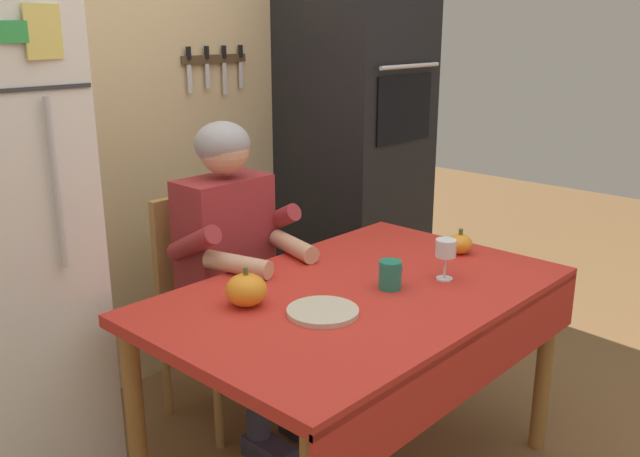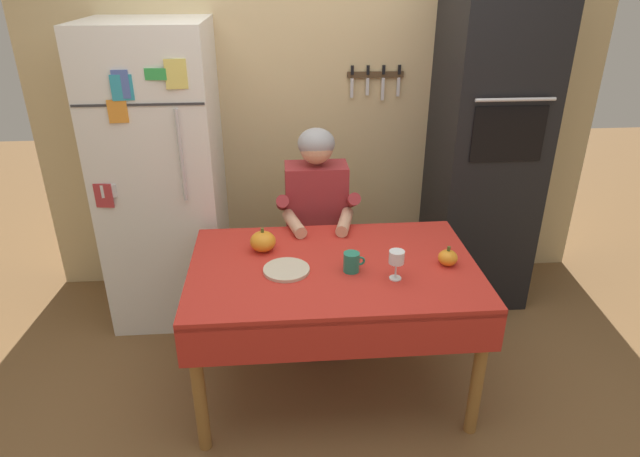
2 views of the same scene
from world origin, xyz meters
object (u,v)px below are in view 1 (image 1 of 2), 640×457
object	(u,v)px
pumpkin_large	(246,290)
serving_tray	(323,312)
chair_behind_person	(209,296)
wall_oven	(355,133)
dining_table	(364,314)
pumpkin_medium	(460,244)
seated_person	(237,255)
wine_glass	(446,250)
coffee_mug	(390,275)

from	to	relation	value
pumpkin_large	serving_tray	size ratio (longest dim) A/B	0.59
chair_behind_person	serving_tray	xyz separation A→B (m)	(-0.20, -0.82, 0.24)
serving_tray	wall_oven	bearing A→B (deg)	36.52
dining_table	pumpkin_large	bearing A→B (deg)	150.15
pumpkin_medium	chair_behind_person	bearing A→B (deg)	125.76
pumpkin_large	serving_tray	distance (m)	0.25
dining_table	seated_person	distance (m)	0.61
seated_person	serving_tray	world-z (taller)	seated_person
wall_oven	seated_person	bearing A→B (deg)	-163.62
pumpkin_medium	wine_glass	bearing A→B (deg)	-158.35
coffee_mug	pumpkin_large	size ratio (longest dim) A/B	0.79
dining_table	chair_behind_person	world-z (taller)	chair_behind_person
wine_glass	pumpkin_large	xyz separation A→B (m)	(-0.62, 0.33, -0.05)
seated_person	coffee_mug	world-z (taller)	seated_person
coffee_mug	pumpkin_medium	bearing A→B (deg)	2.79
dining_table	pumpkin_medium	size ratio (longest dim) A/B	14.12
chair_behind_person	coffee_mug	xyz separation A→B (m)	(0.12, -0.84, 0.28)
pumpkin_medium	seated_person	bearing A→B (deg)	133.13
chair_behind_person	serving_tray	distance (m)	0.87
pumpkin_medium	wall_oven	bearing A→B (deg)	62.30
seated_person	serving_tray	bearing A→B (deg)	-107.24
dining_table	seated_person	bearing A→B (deg)	93.30
wall_oven	coffee_mug	world-z (taller)	wall_oven
seated_person	pumpkin_large	bearing A→B (deg)	-127.10
chair_behind_person	pumpkin_medium	distance (m)	1.04
coffee_mug	wine_glass	size ratio (longest dim) A/B	0.72
coffee_mug	pumpkin_medium	world-z (taller)	pumpkin_medium
serving_tray	wine_glass	bearing A→B (deg)	-12.28
wine_glass	pumpkin_medium	size ratio (longest dim) A/B	1.46
wine_glass	pumpkin_medium	bearing A→B (deg)	21.65
wall_oven	coffee_mug	bearing A→B (deg)	-135.00
wine_glass	serving_tray	distance (m)	0.52
coffee_mug	seated_person	bearing A→B (deg)	100.03
wall_oven	seated_person	xyz separation A→B (m)	(-1.08, -0.32, -0.31)
coffee_mug	pumpkin_medium	size ratio (longest dim) A/B	1.05
dining_table	coffee_mug	world-z (taller)	coffee_mug
pumpkin_large	pumpkin_medium	size ratio (longest dim) A/B	1.32
dining_table	coffee_mug	distance (m)	0.16
pumpkin_large	serving_tray	bearing A→B (deg)	-63.05
wall_oven	dining_table	world-z (taller)	wall_oven
serving_tray	seated_person	bearing A→B (deg)	72.76
coffee_mug	wine_glass	bearing A→B (deg)	-24.39
wine_glass	wall_oven	bearing A→B (deg)	53.72
coffee_mug	serving_tray	world-z (taller)	coffee_mug
chair_behind_person	pumpkin_medium	xyz separation A→B (m)	(0.59, -0.82, 0.27)
wall_oven	chair_behind_person	size ratio (longest dim) A/B	2.26
wall_oven	chair_behind_person	distance (m)	1.22
chair_behind_person	wine_glass	world-z (taller)	chair_behind_person
chair_behind_person	seated_person	bearing A→B (deg)	-90.00
wall_oven	pumpkin_large	xyz separation A→B (m)	(-1.39, -0.73, -0.26)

